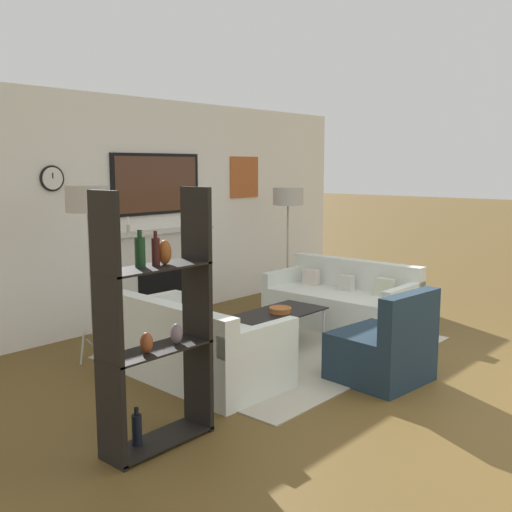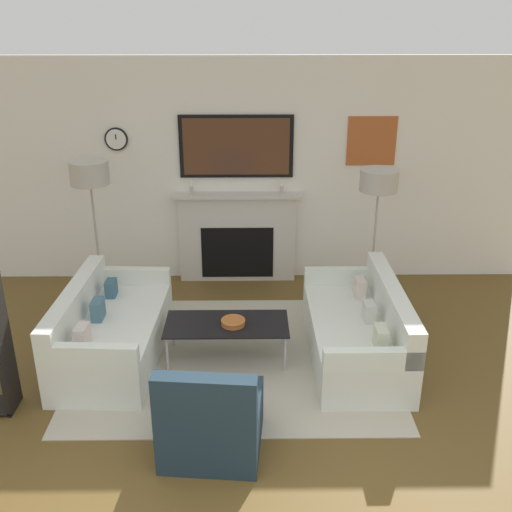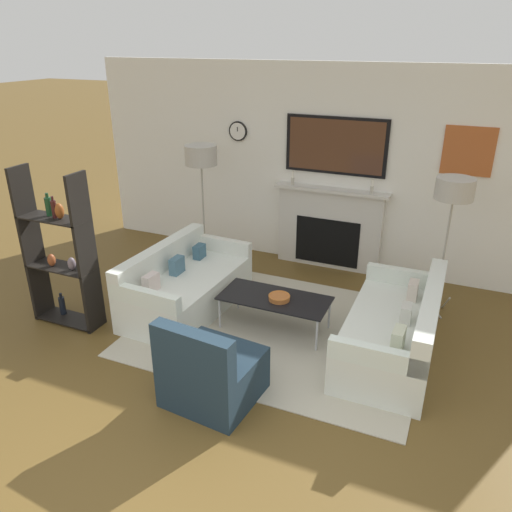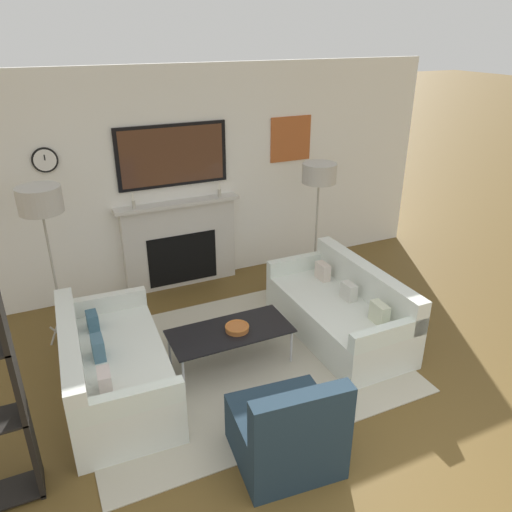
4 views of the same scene
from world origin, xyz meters
name	(u,v)px [view 2 (image 2 of 4)]	position (x,y,z in m)	size (l,w,h in m)	color
fireplace_wall	(237,182)	(0.00, 4.56, 1.23)	(7.16, 0.28, 2.70)	white
area_rug	(235,357)	(0.00, 2.60, 0.01)	(3.04, 2.43, 0.01)	#B8B19B
couch_left	(110,333)	(-1.21, 2.60, 0.28)	(0.93, 1.71, 0.75)	silver
couch_right	(359,333)	(1.22, 2.60, 0.27)	(0.85, 1.76, 0.76)	silver
armchair	(211,420)	(-0.15, 1.27, 0.28)	(0.81, 0.79, 0.84)	#1E303E
coffee_table	(227,325)	(-0.07, 2.60, 0.36)	(1.19, 0.55, 0.39)	black
decorative_bowl	(233,322)	(-0.01, 2.57, 0.42)	(0.24, 0.24, 0.06)	#B2612C
floor_lamp_left	(89,175)	(-1.53, 3.69, 1.57)	(0.41, 0.41, 1.72)	#9E998E
floor_lamp_right	(379,183)	(1.53, 3.69, 1.47)	(0.41, 0.41, 1.62)	#9E998E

